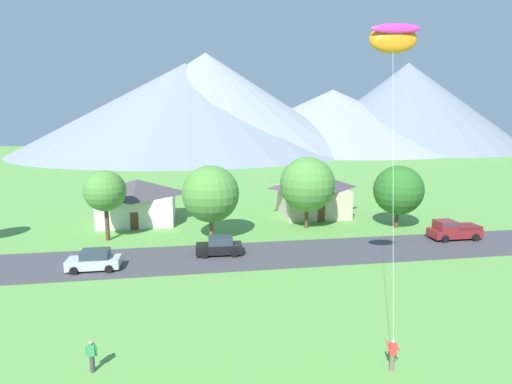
{
  "coord_description": "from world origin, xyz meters",
  "views": [
    {
      "loc": [
        -4.55,
        -7.97,
        12.34
      ],
      "look_at": [
        -0.64,
        16.2,
        7.95
      ],
      "focal_mm": 28.45,
      "sensor_mm": 36.0,
      "label": 1
    }
  ],
  "objects_px": {
    "parked_car_silver_mid_west": "(94,260)",
    "kite_flyer_with_kite": "(393,46)",
    "pickup_truck_maroon_east_side": "(453,230)",
    "parked_car_black_west_end": "(219,246)",
    "watcher_person": "(92,355)",
    "tree_center": "(307,184)",
    "tree_left_of_center": "(398,190)",
    "tree_right_of_center": "(105,191)",
    "house_left_center": "(138,200)",
    "tree_near_left": "(211,194)",
    "house_leftmost": "(312,193)"
  },
  "relations": [
    {
      "from": "parked_car_silver_mid_west",
      "to": "kite_flyer_with_kite",
      "type": "bearing_deg",
      "value": -31.0
    },
    {
      "from": "pickup_truck_maroon_east_side",
      "to": "kite_flyer_with_kite",
      "type": "relative_size",
      "value": 0.3
    },
    {
      "from": "parked_car_black_west_end",
      "to": "watcher_person",
      "type": "distance_m",
      "value": 18.15
    },
    {
      "from": "parked_car_black_west_end",
      "to": "parked_car_silver_mid_west",
      "type": "relative_size",
      "value": 1.02
    },
    {
      "from": "tree_center",
      "to": "pickup_truck_maroon_east_side",
      "type": "relative_size",
      "value": 1.58
    },
    {
      "from": "parked_car_silver_mid_west",
      "to": "watcher_person",
      "type": "height_order",
      "value": "parked_car_silver_mid_west"
    },
    {
      "from": "tree_left_of_center",
      "to": "parked_car_black_west_end",
      "type": "height_order",
      "value": "tree_left_of_center"
    },
    {
      "from": "tree_right_of_center",
      "to": "parked_car_black_west_end",
      "type": "xyz_separation_m",
      "value": [
        11.09,
        -6.65,
        -4.31
      ]
    },
    {
      "from": "tree_center",
      "to": "parked_car_silver_mid_west",
      "type": "distance_m",
      "value": 23.81
    },
    {
      "from": "house_left_center",
      "to": "pickup_truck_maroon_east_side",
      "type": "height_order",
      "value": "house_left_center"
    },
    {
      "from": "tree_center",
      "to": "parked_car_silver_mid_west",
      "type": "height_order",
      "value": "tree_center"
    },
    {
      "from": "tree_near_left",
      "to": "kite_flyer_with_kite",
      "type": "distance_m",
      "value": 24.28
    },
    {
      "from": "tree_near_left",
      "to": "parked_car_black_west_end",
      "type": "xyz_separation_m",
      "value": [
        0.45,
        -5.39,
        -3.93
      ]
    },
    {
      "from": "tree_near_left",
      "to": "tree_center",
      "type": "relative_size",
      "value": 0.94
    },
    {
      "from": "pickup_truck_maroon_east_side",
      "to": "parked_car_black_west_end",
      "type": "bearing_deg",
      "value": -177.49
    },
    {
      "from": "parked_car_silver_mid_west",
      "to": "watcher_person",
      "type": "xyz_separation_m",
      "value": [
        3.01,
        -14.37,
        0.01
      ]
    },
    {
      "from": "house_leftmost",
      "to": "tree_left_of_center",
      "type": "xyz_separation_m",
      "value": [
        7.75,
        -7.9,
        1.53
      ]
    },
    {
      "from": "parked_car_black_west_end",
      "to": "pickup_truck_maroon_east_side",
      "type": "bearing_deg",
      "value": 2.51
    },
    {
      "from": "tree_left_of_center",
      "to": "tree_near_left",
      "type": "bearing_deg",
      "value": -176.94
    },
    {
      "from": "tree_near_left",
      "to": "parked_car_silver_mid_west",
      "type": "xyz_separation_m",
      "value": [
        -10.04,
        -7.55,
        -3.93
      ]
    },
    {
      "from": "tree_near_left",
      "to": "tree_right_of_center",
      "type": "bearing_deg",
      "value": 173.2
    },
    {
      "from": "house_leftmost",
      "to": "house_left_center",
      "type": "distance_m",
      "value": 22.07
    },
    {
      "from": "house_leftmost",
      "to": "house_left_center",
      "type": "bearing_deg",
      "value": -179.84
    },
    {
      "from": "tree_center",
      "to": "tree_right_of_center",
      "type": "xyz_separation_m",
      "value": [
        -21.69,
        -1.39,
        0.09
      ]
    },
    {
      "from": "tree_right_of_center",
      "to": "tree_near_left",
      "type": "bearing_deg",
      "value": -6.8
    },
    {
      "from": "tree_center",
      "to": "parked_car_silver_mid_west",
      "type": "xyz_separation_m",
      "value": [
        -21.09,
        -10.21,
        -4.22
      ]
    },
    {
      "from": "tree_left_of_center",
      "to": "tree_center",
      "type": "relative_size",
      "value": 0.88
    },
    {
      "from": "tree_center",
      "to": "watcher_person",
      "type": "bearing_deg",
      "value": -126.33
    },
    {
      "from": "tree_left_of_center",
      "to": "parked_car_silver_mid_west",
      "type": "distance_m",
      "value": 32.8
    },
    {
      "from": "house_leftmost",
      "to": "tree_left_of_center",
      "type": "height_order",
      "value": "tree_left_of_center"
    },
    {
      "from": "tree_right_of_center",
      "to": "watcher_person",
      "type": "bearing_deg",
      "value": -81.16
    },
    {
      "from": "pickup_truck_maroon_east_side",
      "to": "parked_car_silver_mid_west",
      "type": "bearing_deg",
      "value": -174.7
    },
    {
      "from": "pickup_truck_maroon_east_side",
      "to": "kite_flyer_with_kite",
      "type": "bearing_deg",
      "value": -136.1
    },
    {
      "from": "house_leftmost",
      "to": "tree_center",
      "type": "relative_size",
      "value": 1.07
    },
    {
      "from": "pickup_truck_maroon_east_side",
      "to": "house_leftmost",
      "type": "bearing_deg",
      "value": 129.92
    },
    {
      "from": "parked_car_silver_mid_west",
      "to": "house_left_center",
      "type": "bearing_deg",
      "value": 84.47
    },
    {
      "from": "tree_center",
      "to": "parked_car_silver_mid_west",
      "type": "relative_size",
      "value": 1.95
    },
    {
      "from": "kite_flyer_with_kite",
      "to": "parked_car_silver_mid_west",
      "type": "bearing_deg",
      "value": 149.0
    },
    {
      "from": "tree_center",
      "to": "tree_right_of_center",
      "type": "relative_size",
      "value": 1.12
    },
    {
      "from": "house_leftmost",
      "to": "parked_car_black_west_end",
      "type": "relative_size",
      "value": 2.05
    },
    {
      "from": "parked_car_silver_mid_west",
      "to": "tree_near_left",
      "type": "bearing_deg",
      "value": 36.95
    },
    {
      "from": "tree_near_left",
      "to": "house_left_center",
      "type": "bearing_deg",
      "value": 133.22
    },
    {
      "from": "tree_left_of_center",
      "to": "tree_center",
      "type": "distance_m",
      "value": 10.47
    },
    {
      "from": "tree_near_left",
      "to": "tree_center",
      "type": "height_order",
      "value": "tree_center"
    },
    {
      "from": "tree_left_of_center",
      "to": "tree_right_of_center",
      "type": "bearing_deg",
      "value": 179.77
    },
    {
      "from": "kite_flyer_with_kite",
      "to": "tree_near_left",
      "type": "bearing_deg",
      "value": 115.96
    },
    {
      "from": "house_left_center",
      "to": "kite_flyer_with_kite",
      "type": "height_order",
      "value": "kite_flyer_with_kite"
    },
    {
      "from": "tree_right_of_center",
      "to": "tree_center",
      "type": "bearing_deg",
      "value": 3.66
    },
    {
      "from": "tree_left_of_center",
      "to": "pickup_truck_maroon_east_side",
      "type": "bearing_deg",
      "value": -57.91
    },
    {
      "from": "tree_center",
      "to": "parked_car_black_west_end",
      "type": "height_order",
      "value": "tree_center"
    }
  ]
}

